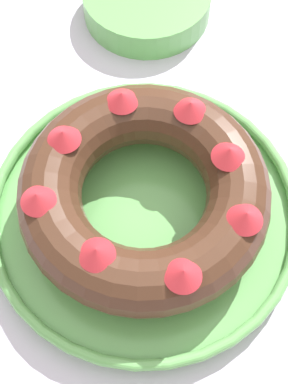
% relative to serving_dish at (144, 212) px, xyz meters
% --- Properties ---
extents(ground_plane, '(8.00, 8.00, 0.00)m').
position_rel_serving_dish_xyz_m(ground_plane, '(-0.03, -0.02, -0.79)').
color(ground_plane, brown).
extents(dining_table, '(1.52, 1.13, 0.77)m').
position_rel_serving_dish_xyz_m(dining_table, '(-0.03, -0.02, -0.10)').
color(dining_table, silver).
rests_on(dining_table, ground_plane).
extents(serving_dish, '(0.35, 0.35, 0.03)m').
position_rel_serving_dish_xyz_m(serving_dish, '(0.00, 0.00, 0.00)').
color(serving_dish, '#6BB760').
rests_on(serving_dish, dining_table).
extents(bundt_cake, '(0.27, 0.27, 0.08)m').
position_rel_serving_dish_xyz_m(bundt_cake, '(0.00, -0.00, 0.05)').
color(bundt_cake, '#4C2D1E').
rests_on(bundt_cake, serving_dish).
extents(side_bowl, '(0.18, 0.18, 0.04)m').
position_rel_serving_dish_xyz_m(side_bowl, '(-0.08, 0.31, 0.01)').
color(side_bowl, '#6BB760').
rests_on(side_bowl, dining_table).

